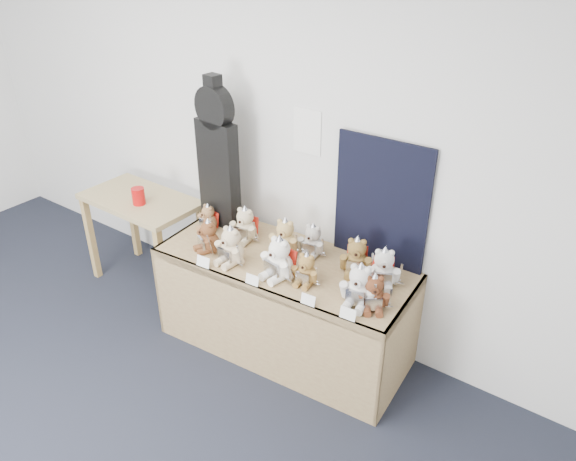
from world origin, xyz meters
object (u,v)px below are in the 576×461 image
Objects in this scene: teddy_front_far_right at (359,287)px; teddy_back_far_left at (208,218)px; red_cup at (138,196)px; teddy_front_far_left at (208,237)px; teddy_front_centre at (279,260)px; teddy_back_left at (245,226)px; teddy_back_end at (383,269)px; guitar_case at (217,156)px; teddy_back_centre_right at (312,241)px; teddy_front_right at (306,270)px; teddy_front_end at (374,294)px; teddy_back_centre_left at (285,238)px; teddy_front_left at (231,247)px; display_table at (280,285)px; side_table at (142,212)px; teddy_back_right at (356,258)px.

teddy_front_far_right is 1.32m from teddy_back_far_left.
teddy_front_far_left is (0.81, -0.11, -0.03)m from red_cup.
teddy_front_far_right is at bearing 13.85° from teddy_front_centre.
teddy_back_left reaches higher than red_cup.
guitar_case is at bearing 152.51° from teddy_back_end.
teddy_front_far_right is 0.60m from teddy_back_centre_right.
teddy_back_end is (0.39, 0.26, 0.02)m from teddy_front_right.
teddy_back_centre_left reaches higher than teddy_front_end.
red_cup is at bearing -159.10° from teddy_back_far_left.
teddy_front_left is 0.37m from teddy_back_centre_left.
teddy_back_end is at bearing 37.22° from teddy_front_centre.
teddy_back_centre_right reaches higher than teddy_front_right.
teddy_back_left is (-0.11, 0.28, -0.01)m from teddy_front_left.
display_table is 6.41× the size of teddy_back_left.
display_table is 8.22× the size of teddy_back_far_left.
teddy_front_end is at bearing -2.18° from side_table.
guitar_case is at bearing 157.98° from teddy_back_left.
guitar_case is at bearing 89.52° from teddy_back_far_left.
teddy_back_far_left is (0.68, 0.03, 0.15)m from side_table.
teddy_front_far_right is at bearing -2.63° from side_table.
display_table is 6.22× the size of teddy_back_end.
teddy_back_left is at bearing 116.93° from teddy_front_left.
teddy_back_centre_left reaches higher than red_cup.
teddy_back_end reaches higher than teddy_back_left.
teddy_back_far_left is at bearing -176.17° from teddy_back_centre_right.
teddy_front_end is (1.38, -0.26, -0.43)m from guitar_case.
guitar_case is 0.52m from teddy_back_left.
teddy_back_left is 0.83m from teddy_back_right.
teddy_front_right is at bearing -18.63° from display_table.
teddy_front_far_left is 0.85× the size of teddy_front_far_right.
teddy_back_far_left is (-0.31, -0.04, -0.02)m from teddy_back_left.
teddy_back_centre_left reaches higher than teddy_back_left.
teddy_back_centre_left is at bearing 0.35° from guitar_case.
teddy_front_centre is 0.52m from teddy_back_left.
side_table reaches higher than display_table.
display_table is 7.04× the size of teddy_back_centre_right.
teddy_back_centre_right is at bearing 141.55° from teddy_front_far_right.
teddy_back_end is (1.13, 0.32, 0.01)m from teddy_front_far_left.
teddy_back_right is at bearing -4.45° from teddy_back_centre_left.
teddy_back_centre_left is at bearing 138.45° from teddy_front_right.
red_cup is 1.92m from teddy_front_far_right.
teddy_back_centre_left is at bearing 134.47° from teddy_front_end.
teddy_front_end is at bearing -68.49° from teddy_back_right.
teddy_back_right is at bearing 21.72° from display_table.
teddy_back_right is at bearing -1.14° from teddy_back_left.
teddy_back_centre_left is at bearing -158.75° from teddy_back_centre_right.
side_table is at bearing 167.88° from teddy_front_far_right.
teddy_back_centre_left is at bearing 154.02° from teddy_front_far_right.
teddy_back_end is (-0.07, 0.24, 0.01)m from teddy_front_end.
teddy_back_centre_left reaches higher than teddy_front_far_left.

